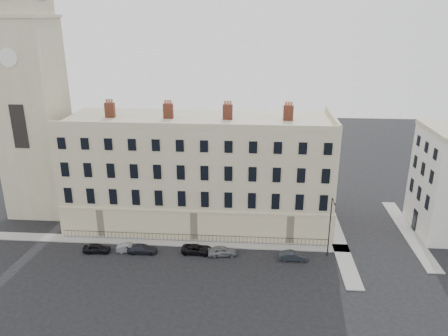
{
  "coord_description": "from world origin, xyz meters",
  "views": [
    {
      "loc": [
        1.71,
        -44.97,
        28.4
      ],
      "look_at": [
        -2.35,
        10.0,
        8.79
      ],
      "focal_mm": 35.0,
      "sensor_mm": 36.0,
      "label": 1
    }
  ],
  "objects_px": {
    "car_e": "(222,251)",
    "car_f": "(293,256)",
    "car_a": "(97,248)",
    "car_c": "(142,249)",
    "car_d": "(197,249)",
    "car_b": "(130,248)",
    "streetlamp": "(330,225)"
  },
  "relations": [
    {
      "from": "car_e",
      "to": "car_f",
      "type": "relative_size",
      "value": 1.08
    },
    {
      "from": "car_e",
      "to": "car_f",
      "type": "bearing_deg",
      "value": -102.59
    },
    {
      "from": "car_e",
      "to": "car_f",
      "type": "distance_m",
      "value": 8.68
    },
    {
      "from": "car_d",
      "to": "car_f",
      "type": "bearing_deg",
      "value": -91.03
    },
    {
      "from": "car_c",
      "to": "car_d",
      "type": "height_order",
      "value": "car_c"
    },
    {
      "from": "car_e",
      "to": "streetlamp",
      "type": "distance_m",
      "value": 13.54
    },
    {
      "from": "car_a",
      "to": "car_b",
      "type": "height_order",
      "value": "car_a"
    },
    {
      "from": "car_d",
      "to": "streetlamp",
      "type": "relative_size",
      "value": 0.51
    },
    {
      "from": "car_c",
      "to": "car_f",
      "type": "distance_m",
      "value": 18.73
    },
    {
      "from": "car_f",
      "to": "streetlamp",
      "type": "distance_m",
      "value": 5.86
    },
    {
      "from": "car_c",
      "to": "streetlamp",
      "type": "distance_m",
      "value": 23.38
    },
    {
      "from": "car_b",
      "to": "car_c",
      "type": "height_order",
      "value": "car_c"
    },
    {
      "from": "car_e",
      "to": "car_c",
      "type": "bearing_deg",
      "value": 80.93
    },
    {
      "from": "car_a",
      "to": "car_d",
      "type": "xyz_separation_m",
      "value": [
        12.59,
        0.74,
        -0.03
      ]
    },
    {
      "from": "car_a",
      "to": "car_e",
      "type": "bearing_deg",
      "value": -92.03
    },
    {
      "from": "car_e",
      "to": "streetlamp",
      "type": "xyz_separation_m",
      "value": [
        13.0,
        0.79,
        3.68
      ]
    },
    {
      "from": "car_f",
      "to": "car_e",
      "type": "bearing_deg",
      "value": 86.52
    },
    {
      "from": "car_b",
      "to": "car_e",
      "type": "bearing_deg",
      "value": -96.64
    },
    {
      "from": "car_c",
      "to": "car_f",
      "type": "bearing_deg",
      "value": -92.79
    },
    {
      "from": "car_a",
      "to": "streetlamp",
      "type": "xyz_separation_m",
      "value": [
        28.76,
        1.22,
        3.72
      ]
    },
    {
      "from": "car_c",
      "to": "car_e",
      "type": "xyz_separation_m",
      "value": [
        10.06,
        0.09,
        0.07
      ]
    },
    {
      "from": "car_a",
      "to": "car_c",
      "type": "bearing_deg",
      "value": -90.13
    },
    {
      "from": "car_d",
      "to": "car_e",
      "type": "height_order",
      "value": "car_e"
    },
    {
      "from": "car_b",
      "to": "car_e",
      "type": "relative_size",
      "value": 0.89
    },
    {
      "from": "car_a",
      "to": "car_f",
      "type": "distance_m",
      "value": 24.42
    },
    {
      "from": "car_e",
      "to": "car_b",
      "type": "bearing_deg",
      "value": 80.06
    },
    {
      "from": "car_b",
      "to": "streetlamp",
      "type": "height_order",
      "value": "streetlamp"
    },
    {
      "from": "car_a",
      "to": "car_b",
      "type": "bearing_deg",
      "value": -86.46
    },
    {
      "from": "car_c",
      "to": "streetlamp",
      "type": "xyz_separation_m",
      "value": [
        23.06,
        0.87,
        3.75
      ]
    },
    {
      "from": "car_a",
      "to": "car_e",
      "type": "xyz_separation_m",
      "value": [
        15.76,
        0.43,
        0.04
      ]
    },
    {
      "from": "car_f",
      "to": "streetlamp",
      "type": "bearing_deg",
      "value": -74.43
    },
    {
      "from": "streetlamp",
      "to": "car_e",
      "type": "bearing_deg",
      "value": -171.91
    }
  ]
}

